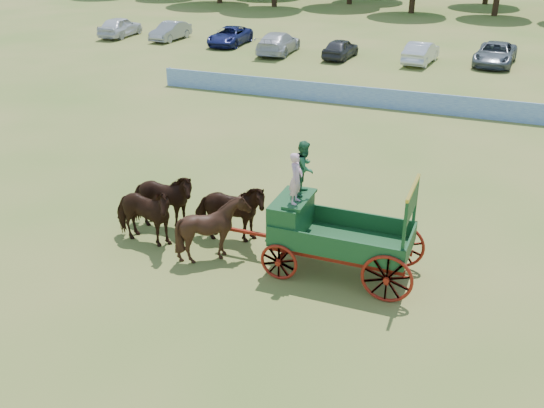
{
  "coord_description": "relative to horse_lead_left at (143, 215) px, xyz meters",
  "views": [
    {
      "loc": [
        5.04,
        -13.16,
        9.22
      ],
      "look_at": [
        -1.05,
        2.3,
        1.3
      ],
      "focal_mm": 40.0,
      "sensor_mm": 36.0,
      "label": 1
    }
  ],
  "objects": [
    {
      "name": "ground",
      "position": [
        4.68,
        -0.75,
        -0.99
      ],
      "size": [
        160.0,
        160.0,
        0.0
      ],
      "primitive_type": "plane",
      "color": "olive",
      "rests_on": "ground"
    },
    {
      "name": "horse_lead_left",
      "position": [
        0.0,
        0.0,
        0.0
      ],
      "size": [
        2.39,
        1.19,
        1.97
      ],
      "primitive_type": "imported",
      "rotation": [
        0.0,
        0.0,
        1.51
      ],
      "color": "#33180E",
      "rests_on": "ground"
    },
    {
      "name": "horse_lead_right",
      "position": [
        0.0,
        1.1,
        0.0
      ],
      "size": [
        2.47,
        1.42,
        1.97
      ],
      "primitive_type": "imported",
      "rotation": [
        0.0,
        0.0,
        1.73
      ],
      "color": "#33180E",
      "rests_on": "ground"
    },
    {
      "name": "horse_wheel_left",
      "position": [
        2.4,
        0.0,
        0.0
      ],
      "size": [
        1.88,
        1.7,
        1.97
      ],
      "primitive_type": "imported",
      "rotation": [
        0.0,
        0.0,
        1.51
      ],
      "color": "#33180E",
      "rests_on": "ground"
    },
    {
      "name": "horse_wheel_right",
      "position": [
        2.4,
        1.1,
        0.0
      ],
      "size": [
        2.51,
        1.56,
        1.97
      ],
      "primitive_type": "imported",
      "rotation": [
        0.0,
        0.0,
        1.8
      ],
      "color": "#33180E",
      "rests_on": "ground"
    },
    {
      "name": "farm_dray",
      "position": [
        5.37,
        0.58,
        0.62
      ],
      "size": [
        6.0,
        2.0,
        3.69
      ],
      "color": "maroon",
      "rests_on": "ground"
    },
    {
      "name": "sponsor_banner",
      "position": [
        3.68,
        17.25,
        -0.46
      ],
      "size": [
        26.0,
        0.08,
        1.05
      ],
      "primitive_type": "cube",
      "color": "#2050AE",
      "rests_on": "ground"
    },
    {
      "name": "parked_cars",
      "position": [
        5.21,
        29.5,
        -0.22
      ],
      "size": [
        52.06,
        7.41,
        1.65
      ],
      "color": "silver",
      "rests_on": "ground"
    }
  ]
}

